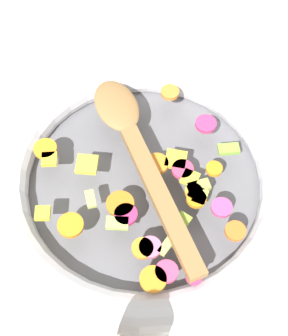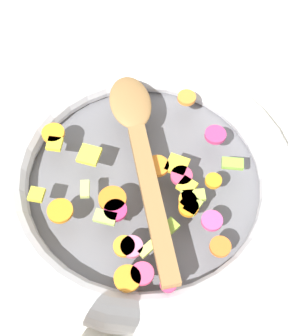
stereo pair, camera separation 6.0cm
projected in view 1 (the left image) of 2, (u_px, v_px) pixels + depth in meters
The scene contains 4 objects.
ground_plane at pixel (144, 186), 0.64m from camera, with size 4.00×4.00×0.00m, color silver.
skillet at pixel (144, 179), 0.62m from camera, with size 0.41×0.41×0.05m.
chopped_vegetables at pixel (152, 195), 0.57m from camera, with size 0.27×0.29×0.01m.
wooden_spoon at pixel (137, 147), 0.60m from camera, with size 0.20×0.28×0.01m.
Camera 1 is at (-0.25, -0.17, 0.56)m, focal length 50.00 mm.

